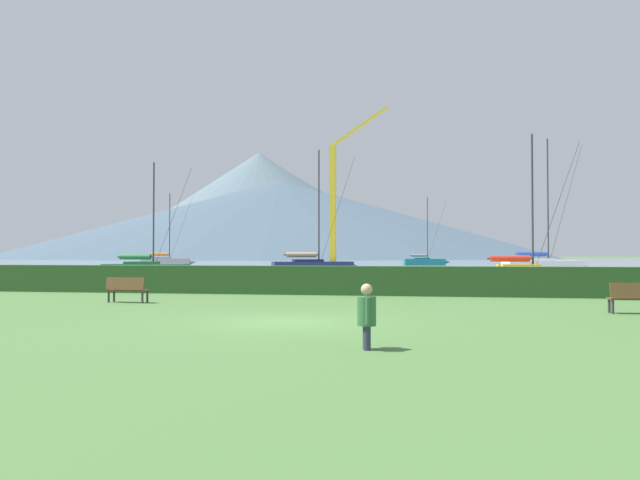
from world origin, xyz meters
TOP-DOWN VIEW (x-y plane):
  - ground_plane at (0.00, 0.00)m, footprint 1000.00×1000.00m
  - harbor_water at (0.00, 137.00)m, footprint 320.00×246.00m
  - hedge_line at (0.00, 11.00)m, footprint 80.00×1.20m
  - sailboat_slip_0 at (-18.19, 29.34)m, footprint 7.76×2.93m
  - sailboat_slip_1 at (3.87, 86.01)m, footprint 7.91×3.40m
  - sailboat_slip_2 at (15.58, 47.74)m, footprint 8.92×4.17m
  - sailboat_slip_3 at (9.97, 23.54)m, footprint 7.49×3.12m
  - sailboat_slip_4 at (-36.48, 73.42)m, footprint 8.68×5.11m
  - sailboat_slip_5 at (-6.33, 38.47)m, footprint 8.46×4.94m
  - park_bench_near_path at (-7.29, 5.20)m, footprint 1.65×0.65m
  - park_bench_under_tree at (10.02, 3.92)m, footprint 1.60×0.51m
  - person_seated_viewer at (2.57, -4.25)m, footprint 0.36×0.56m
  - dock_crane at (-7.94, 63.11)m, footprint 8.36×2.00m
  - distant_hill_west_ridge at (-88.33, 397.61)m, footprint 301.72×301.72m
  - distant_hill_central_peak at (-94.63, 373.81)m, footprint 212.85×212.85m
  - distant_hill_east_ridge at (-68.42, 281.83)m, footprint 268.79×268.79m
  - distant_hill_far_shoulder at (-99.82, 353.82)m, footprint 197.51×197.51m

SIDE VIEW (x-z plane):
  - ground_plane at x=0.00m, z-range 0.00..0.00m
  - harbor_water at x=0.00m, z-range 0.00..0.00m
  - park_bench_under_tree at x=10.02m, z-range 0.05..1.01m
  - park_bench_near_path at x=-7.29m, z-range 0.06..1.01m
  - sailboat_slip_3 at x=9.97m, z-range -4.08..5.31m
  - sailboat_slip_0 at x=-18.19m, z-range -3.98..5.24m
  - hedge_line at x=0.00m, z-range 0.00..1.28m
  - sailboat_slip_1 at x=3.87m, z-range -5.06..6.38m
  - person_seated_viewer at x=2.57m, z-range 0.06..1.31m
  - sailboat_slip_5 at x=-6.33m, z-range -5.03..6.45m
  - sailboat_slip_4 at x=-36.48m, z-range -5.02..6.47m
  - sailboat_slip_2 at x=15.58m, z-range -6.03..7.53m
  - dock_crane at x=-7.94m, z-range -3.11..18.24m
  - distant_hill_east_ridge at x=-68.42m, z-range 0.00..39.73m
  - distant_hill_west_ridge at x=-88.33m, z-range 0.00..48.14m
  - distant_hill_central_peak at x=-94.63m, z-range 0.00..62.54m
  - distant_hill_far_shoulder at x=-99.82m, z-range 0.00..67.11m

